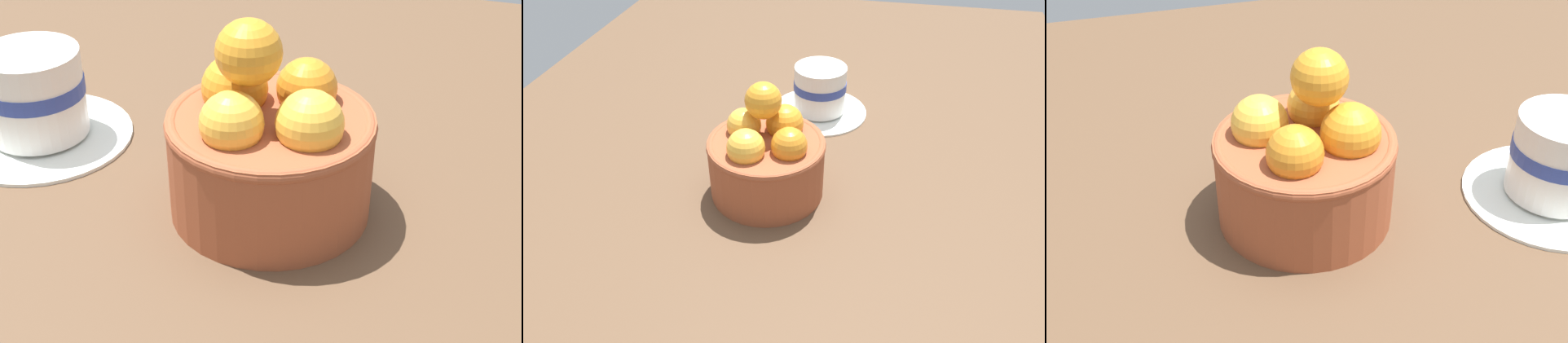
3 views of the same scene
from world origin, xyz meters
The scene contains 3 objects.
ground_plane centered at (0.00, 0.00, -1.89)cm, with size 151.42×93.85×3.77cm, color brown.
terracotta_bowl centered at (-0.07, -0.01, 5.10)cm, with size 14.26×14.26×14.29cm.
coffee_cup centered at (-20.78, 3.50, 3.43)cm, with size 14.80×14.80×7.66cm.
Camera 3 is at (11.65, 40.64, 34.74)cm, focal length 45.64 mm.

